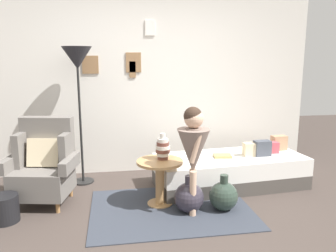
# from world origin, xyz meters

# --- Properties ---
(ground_plane) EXTENTS (12.00, 12.00, 0.00)m
(ground_plane) POSITION_xyz_m (0.00, 0.00, 0.00)
(ground_plane) COLOR #423833
(gallery_wall) EXTENTS (4.80, 0.12, 2.60)m
(gallery_wall) POSITION_xyz_m (-0.00, 1.95, 1.30)
(gallery_wall) COLOR silver
(gallery_wall) RESTS_ON ground
(rug) EXTENTS (1.74, 1.28, 0.01)m
(rug) POSITION_xyz_m (0.11, 0.51, 0.01)
(rug) COLOR #333842
(rug) RESTS_ON ground
(armchair) EXTENTS (0.83, 0.69, 0.97)m
(armchair) POSITION_xyz_m (-1.29, 0.96, 0.44)
(armchair) COLOR #9E7042
(armchair) RESTS_ON ground
(daybed) EXTENTS (1.97, 0.97, 0.40)m
(daybed) POSITION_xyz_m (0.99, 1.09, 0.20)
(daybed) COLOR #4C4742
(daybed) RESTS_ON ground
(pillow_head) EXTENTS (0.21, 0.14, 0.20)m
(pillow_head) POSITION_xyz_m (1.74, 1.27, 0.50)
(pillow_head) COLOR tan
(pillow_head) RESTS_ON daybed
(pillow_mid) EXTENTS (0.21, 0.13, 0.15)m
(pillow_mid) POSITION_xyz_m (1.56, 1.15, 0.47)
(pillow_mid) COLOR #D64C56
(pillow_mid) RESTS_ON daybed
(pillow_back) EXTENTS (0.22, 0.13, 0.20)m
(pillow_back) POSITION_xyz_m (1.40, 1.04, 0.50)
(pillow_back) COLOR #474C56
(pillow_back) RESTS_ON daybed
(pillow_extra) EXTENTS (0.18, 0.13, 0.17)m
(pillow_extra) POSITION_xyz_m (1.25, 1.06, 0.49)
(pillow_extra) COLOR beige
(pillow_extra) RESTS_ON daybed
(side_table) EXTENTS (0.52, 0.52, 0.52)m
(side_table) POSITION_xyz_m (0.01, 0.66, 0.37)
(side_table) COLOR tan
(side_table) RESTS_ON ground
(vase_striped) EXTENTS (0.16, 0.16, 0.30)m
(vase_striped) POSITION_xyz_m (0.05, 0.71, 0.64)
(vase_striped) COLOR brown
(vase_striped) RESTS_ON side_table
(floor_lamp) EXTENTS (0.37, 0.37, 1.78)m
(floor_lamp) POSITION_xyz_m (-0.91, 1.53, 1.55)
(floor_lamp) COLOR black
(floor_lamp) RESTS_ON ground
(person_child) EXTENTS (0.34, 0.34, 1.16)m
(person_child) POSITION_xyz_m (0.32, 0.36, 0.74)
(person_child) COLOR #D8AD8E
(person_child) RESTS_ON ground
(book_on_daybed) EXTENTS (0.24, 0.19, 0.03)m
(book_on_daybed) POSITION_xyz_m (0.87, 1.06, 0.42)
(book_on_daybed) COLOR tan
(book_on_daybed) RESTS_ON daybed
(demijohn_near) EXTENTS (0.32, 0.32, 0.41)m
(demijohn_near) POSITION_xyz_m (0.29, 0.42, 0.17)
(demijohn_near) COLOR #332D38
(demijohn_near) RESTS_ON ground
(demijohn_far) EXTENTS (0.32, 0.32, 0.40)m
(demijohn_far) POSITION_xyz_m (0.67, 0.40, 0.16)
(demijohn_far) COLOR #2D3D33
(demijohn_far) RESTS_ON ground
(magazine_basket) EXTENTS (0.28, 0.28, 0.28)m
(magazine_basket) POSITION_xyz_m (-1.60, 0.50, 0.14)
(magazine_basket) COLOR black
(magazine_basket) RESTS_ON ground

